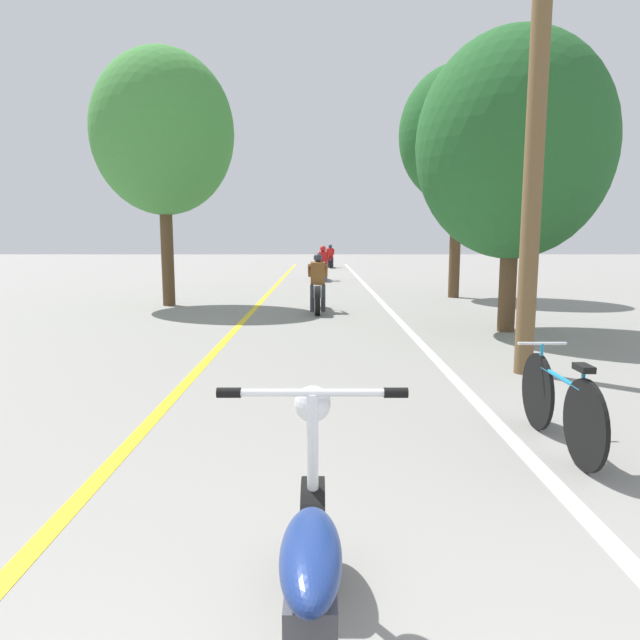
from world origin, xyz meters
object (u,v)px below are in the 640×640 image
object	(u,v)px
motorcycle_rider_far	(328,259)
roadside_tree_right_near	(511,146)
utility_pole	(532,134)
roadside_tree_left	(160,133)
motorcycle_foreground	(309,590)
motorcycle_rider_lead	(315,290)
motorcycle_rider_mid	(320,267)
bicycle_parked	(556,403)
roadside_tree_right_far	(456,136)

from	to	relation	value
motorcycle_rider_far	roadside_tree_right_near	bearing A→B (deg)	-82.76
utility_pole	roadside_tree_left	distance (m)	10.18
roadside_tree_left	motorcycle_rider_far	world-z (taller)	roadside_tree_left
utility_pole	roadside_tree_left	xyz separation A→B (m)	(-6.66, 7.58, 1.33)
roadside_tree_right_near	motorcycle_rider_far	distance (m)	23.53
utility_pole	motorcycle_foreground	distance (m)	6.51
motorcycle_foreground	roadside_tree_left	bearing A→B (deg)	107.04
roadside_tree_right_near	motorcycle_rider_lead	world-z (taller)	roadside_tree_right_near
motorcycle_rider_mid	motorcycle_rider_far	xyz separation A→B (m)	(0.49, 10.21, -0.03)
utility_pole	motorcycle_rider_far	bearing A→B (deg)	94.46
motorcycle_rider_far	utility_pole	bearing A→B (deg)	-85.54
motorcycle_rider_lead	bicycle_parked	distance (m)	9.24
motorcycle_foreground	motorcycle_rider_far	bearing A→B (deg)	88.84
roadside_tree_right_near	roadside_tree_left	bearing A→B (deg)	151.01
roadside_tree_left	motorcycle_foreground	xyz separation A→B (m)	(3.94, -12.87, -3.99)
motorcycle_foreground	motorcycle_rider_mid	size ratio (longest dim) A/B	0.91
roadside_tree_right_far	motorcycle_foreground	distance (m)	16.02
bicycle_parked	motorcycle_rider_mid	bearing A→B (deg)	95.71
roadside_tree_left	motorcycle_foreground	world-z (taller)	roadside_tree_left
motorcycle_rider_mid	roadside_tree_left	bearing A→B (deg)	-115.04
roadside_tree_left	motorcycle_rider_mid	bearing A→B (deg)	64.96
motorcycle_rider_mid	bicycle_parked	distance (m)	19.14
motorcycle_rider_mid	motorcycle_rider_lead	bearing A→B (deg)	-90.99
roadside_tree_right_far	motorcycle_foreground	xyz separation A→B (m)	(-4.03, -14.90, -4.27)
roadside_tree_right_near	motorcycle_rider_far	bearing A→B (deg)	97.24
roadside_tree_right_far	motorcycle_rider_lead	size ratio (longest dim) A/B	3.24
roadside_tree_left	motorcycle_foreground	distance (m)	14.04
motorcycle_foreground	bicycle_parked	xyz separation A→B (m)	(2.06, 2.60, -0.02)
roadside_tree_right_near	bicycle_parked	size ratio (longest dim) A/B	3.28
roadside_tree_left	motorcycle_rider_far	bearing A→B (deg)	76.41
roadside_tree_left	motorcycle_rider_mid	size ratio (longest dim) A/B	3.02
roadside_tree_right_near	motorcycle_rider_mid	bearing A→B (deg)	104.84
roadside_tree_left	motorcycle_rider_lead	distance (m)	5.65
motorcycle_rider_lead	bicycle_parked	world-z (taller)	motorcycle_rider_lead
roadside_tree_right_near	roadside_tree_right_far	size ratio (longest dim) A/B	0.82
motorcycle_foreground	motorcycle_rider_far	xyz separation A→B (m)	(0.65, 31.85, 0.12)
roadside_tree_left	roadside_tree_right_far	bearing A→B (deg)	14.33
roadside_tree_right_far	utility_pole	bearing A→B (deg)	-97.74
roadside_tree_left	bicycle_parked	bearing A→B (deg)	-59.69
roadside_tree_right_far	roadside_tree_left	xyz separation A→B (m)	(-7.97, -2.04, -0.28)
motorcycle_foreground	motorcycle_rider_far	size ratio (longest dim) A/B	0.96
bicycle_parked	motorcycle_rider_lead	bearing A→B (deg)	103.00
motorcycle_rider_mid	motorcycle_rider_far	distance (m)	10.22
roadside_tree_right_near	motorcycle_foreground	world-z (taller)	roadside_tree_right_near
motorcycle_rider_far	bicycle_parked	distance (m)	29.29
roadside_tree_right_near	motorcycle_rider_lead	bearing A→B (deg)	141.11
motorcycle_foreground	motorcycle_rider_mid	distance (m)	21.65
motorcycle_rider_lead	motorcycle_rider_far	xyz separation A→B (m)	(0.66, 20.25, -0.01)
motorcycle_rider_mid	motorcycle_rider_far	size ratio (longest dim) A/B	1.05
utility_pole	motorcycle_rider_lead	world-z (taller)	utility_pole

